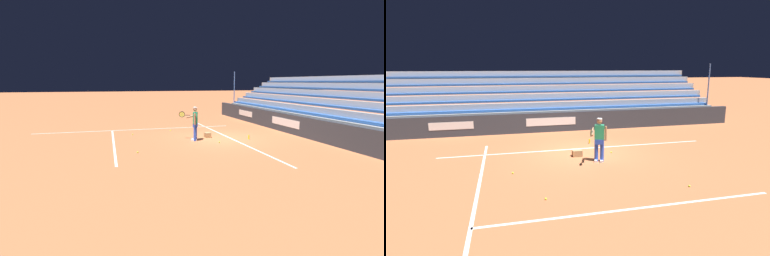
# 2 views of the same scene
# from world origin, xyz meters

# --- Properties ---
(ground_plane) EXTENTS (160.00, 160.00, 0.00)m
(ground_plane) POSITION_xyz_m (0.00, 0.00, 0.00)
(ground_plane) COLOR #B7663D
(court_baseline_white) EXTENTS (12.00, 0.10, 0.01)m
(court_baseline_white) POSITION_xyz_m (0.00, -0.50, 0.00)
(court_baseline_white) COLOR white
(court_baseline_white) RESTS_ON ground
(court_sideline_white) EXTENTS (0.10, 12.00, 0.01)m
(court_sideline_white) POSITION_xyz_m (4.11, 4.00, 0.00)
(court_sideline_white) COLOR white
(court_sideline_white) RESTS_ON ground
(court_service_line_white) EXTENTS (8.22, 0.10, 0.01)m
(court_service_line_white) POSITION_xyz_m (0.00, 5.50, 0.00)
(court_service_line_white) COLOR white
(court_service_line_white) RESTS_ON ground
(back_wall_sponsor_board) EXTENTS (21.69, 0.25, 1.10)m
(back_wall_sponsor_board) POSITION_xyz_m (0.01, -4.44, 0.55)
(back_wall_sponsor_board) COLOR #2D333D
(back_wall_sponsor_board) RESTS_ON ground
(bleacher_stand) EXTENTS (20.61, 4.00, 3.85)m
(bleacher_stand) POSITION_xyz_m (0.00, -7.07, 0.79)
(bleacher_stand) COLOR #9EA3A8
(bleacher_stand) RESTS_ON ground
(tennis_player) EXTENTS (0.85, 0.92, 1.71)m
(tennis_player) POSITION_xyz_m (-0.26, 1.50, 0.89)
(tennis_player) COLOR blue
(tennis_player) RESTS_ON ground
(ball_box_cardboard) EXTENTS (0.41, 0.31, 0.26)m
(ball_box_cardboard) POSITION_xyz_m (0.39, 0.59, 0.13)
(ball_box_cardboard) COLOR #A87F51
(ball_box_cardboard) RESTS_ON ground
(tennis_ball_by_box) EXTENTS (0.07, 0.07, 0.07)m
(tennis_ball_by_box) POSITION_xyz_m (3.05, 2.07, 0.03)
(tennis_ball_by_box) COLOR #CCE533
(tennis_ball_by_box) RESTS_ON ground
(tennis_ball_midcourt) EXTENTS (0.07, 0.07, 0.07)m
(tennis_ball_midcourt) POSITION_xyz_m (2.23, 4.41, 0.03)
(tennis_ball_midcourt) COLOR #CCE533
(tennis_ball_midcourt) RESTS_ON ground
(tennis_ball_far_right) EXTENTS (0.07, 0.07, 0.07)m
(tennis_ball_far_right) POSITION_xyz_m (-1.14, 0.49, 0.03)
(tennis_ball_far_right) COLOR #CCE533
(tennis_ball_far_right) RESTS_ON ground
(tennis_ball_toward_net) EXTENTS (0.07, 0.07, 0.07)m
(tennis_ball_toward_net) POSITION_xyz_m (-2.20, 4.57, 0.03)
(tennis_ball_toward_net) COLOR #CCE533
(tennis_ball_toward_net) RESTS_ON ground
(water_bottle) EXTENTS (0.07, 0.07, 0.22)m
(water_bottle) POSITION_xyz_m (-0.69, -1.32, 0.11)
(water_bottle) COLOR yellow
(water_bottle) RESTS_ON ground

